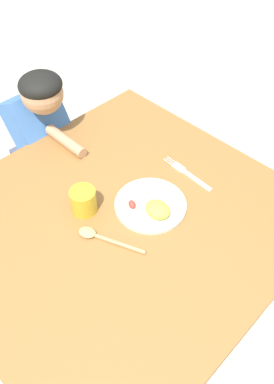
{
  "coord_description": "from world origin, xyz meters",
  "views": [
    {
      "loc": [
        -0.49,
        -0.56,
        1.67
      ],
      "look_at": [
        0.1,
        0.02,
        0.76
      ],
      "focal_mm": 35.12,
      "sensor_mm": 36.0,
      "label": 1
    }
  ],
  "objects_px": {
    "plate": "(152,205)",
    "person": "(46,163)",
    "spoon": "(99,236)",
    "drinking_cup": "(84,201)",
    "fork": "(188,174)"
  },
  "relations": [
    {
      "from": "plate",
      "to": "spoon",
      "type": "distance_m",
      "value": 0.2
    },
    {
      "from": "plate",
      "to": "fork",
      "type": "xyz_separation_m",
      "value": [
        0.2,
        0.01,
        -0.01
      ]
    },
    {
      "from": "spoon",
      "to": "drinking_cup",
      "type": "xyz_separation_m",
      "value": [
        0.04,
        0.12,
        0.03
      ]
    },
    {
      "from": "plate",
      "to": "person",
      "type": "relative_size",
      "value": 0.23
    },
    {
      "from": "plate",
      "to": "fork",
      "type": "bearing_deg",
      "value": 4.1
    },
    {
      "from": "plate",
      "to": "spoon",
      "type": "bearing_deg",
      "value": 171.35
    },
    {
      "from": "drinking_cup",
      "to": "fork",
      "type": "bearing_deg",
      "value": -20.4
    },
    {
      "from": "fork",
      "to": "person",
      "type": "relative_size",
      "value": 0.21
    },
    {
      "from": "fork",
      "to": "person",
      "type": "bearing_deg",
      "value": 21.33
    },
    {
      "from": "spoon",
      "to": "drinking_cup",
      "type": "bearing_deg",
      "value": -41.82
    },
    {
      "from": "person",
      "to": "fork",
      "type": "bearing_deg",
      "value": 108.09
    },
    {
      "from": "plate",
      "to": "fork",
      "type": "relative_size",
      "value": 1.08
    },
    {
      "from": "drinking_cup",
      "to": "person",
      "type": "relative_size",
      "value": 0.08
    },
    {
      "from": "fork",
      "to": "spoon",
      "type": "height_order",
      "value": "spoon"
    },
    {
      "from": "fork",
      "to": "drinking_cup",
      "type": "distance_m",
      "value": 0.38
    }
  ]
}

